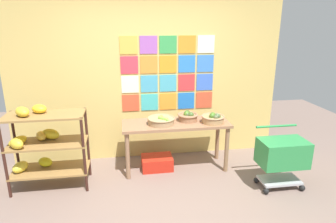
# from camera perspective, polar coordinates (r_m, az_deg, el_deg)

# --- Properties ---
(ground) EXTENTS (9.41, 9.41, 0.00)m
(ground) POSITION_cam_1_polar(r_m,az_deg,el_deg) (3.52, -0.93, -20.26)
(ground) COLOR #776258
(back_wall_with_art) EXTENTS (4.22, 0.07, 2.92)m
(back_wall_with_art) POSITION_cam_1_polar(r_m,az_deg,el_deg) (4.57, -3.97, 8.48)
(back_wall_with_art) COLOR tan
(back_wall_with_art) RESTS_ON ground
(banana_shelf_unit) EXTENTS (0.98, 0.52, 1.14)m
(banana_shelf_unit) POSITION_cam_1_polar(r_m,az_deg,el_deg) (4.16, -23.42, -5.42)
(banana_shelf_unit) COLOR #371D16
(banana_shelf_unit) RESTS_ON ground
(display_table) EXTENTS (1.56, 0.55, 0.73)m
(display_table) POSITION_cam_1_polar(r_m,az_deg,el_deg) (4.30, 1.53, -3.42)
(display_table) COLOR #906547
(display_table) RESTS_ON ground
(fruit_basket_back_right) EXTENTS (0.39, 0.39, 0.13)m
(fruit_basket_back_right) POSITION_cam_1_polar(r_m,az_deg,el_deg) (4.18, -1.31, -1.74)
(fruit_basket_back_right) COLOR #A38159
(fruit_basket_back_right) RESTS_ON display_table
(fruit_basket_right) EXTENTS (0.33, 0.33, 0.17)m
(fruit_basket_right) POSITION_cam_1_polar(r_m,az_deg,el_deg) (4.27, 8.79, -1.31)
(fruit_basket_right) COLOR #AE8353
(fruit_basket_right) RESTS_ON display_table
(fruit_basket_centre) EXTENTS (0.30, 0.30, 0.16)m
(fruit_basket_centre) POSITION_cam_1_polar(r_m,az_deg,el_deg) (4.32, 3.88, -0.94)
(fruit_basket_centre) COLOR #976848
(fruit_basket_centre) RESTS_ON display_table
(produce_crate_under_table) EXTENTS (0.46, 0.33, 0.19)m
(produce_crate_under_table) POSITION_cam_1_polar(r_m,az_deg,el_deg) (4.50, -2.14, -9.89)
(produce_crate_under_table) COLOR red
(produce_crate_under_table) RESTS_ON ground
(shopping_cart) EXTENTS (0.61, 0.43, 0.80)m
(shopping_cart) POSITION_cam_1_polar(r_m,az_deg,el_deg) (4.15, 21.33, -7.87)
(shopping_cart) COLOR black
(shopping_cart) RESTS_ON ground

